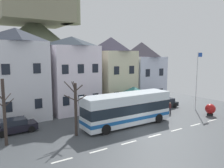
# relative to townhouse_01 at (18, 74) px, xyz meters

# --- Properties ---
(ground_plane) EXTENTS (40.00, 60.00, 0.07)m
(ground_plane) POSITION_rel_townhouse_01_xyz_m (9.56, -11.70, -5.31)
(ground_plane) COLOR #474B50
(townhouse_01) EXTENTS (6.17, 5.47, 10.56)m
(townhouse_01) POSITION_rel_townhouse_01_xyz_m (0.00, 0.00, 0.00)
(townhouse_01) COLOR silver
(townhouse_01) RESTS_ON ground_plane
(townhouse_02) EXTENTS (5.94, 5.27, 9.87)m
(townhouse_02) POSITION_rel_townhouse_01_xyz_m (6.73, -0.10, -0.34)
(townhouse_02) COLOR white
(townhouse_02) RESTS_ON ground_plane
(townhouse_03) EXTENTS (5.12, 6.83, 10.11)m
(townhouse_03) POSITION_rel_townhouse_01_xyz_m (13.24, 0.68, -0.22)
(townhouse_03) COLOR beige
(townhouse_03) RESTS_ON ground_plane
(townhouse_04) EXTENTS (5.56, 6.33, 9.55)m
(townhouse_04) POSITION_rel_townhouse_01_xyz_m (18.93, 0.43, -0.51)
(townhouse_04) COLOR silver
(townhouse_04) RESTS_ON ground_plane
(hilltop_castle) EXTENTS (36.07, 36.07, 22.95)m
(hilltop_castle) POSITION_rel_townhouse_01_xyz_m (6.91, 19.56, 2.87)
(hilltop_castle) COLOR #576049
(hilltop_castle) RESTS_ON ground_plane
(transit_bus) EXTENTS (10.13, 2.76, 3.41)m
(transit_bus) POSITION_rel_townhouse_01_xyz_m (9.31, -8.76, -3.56)
(transit_bus) COLOR white
(transit_bus) RESTS_ON ground_plane
(bus_shelter) EXTENTS (3.60, 3.60, 3.44)m
(bus_shelter) POSITION_rel_townhouse_01_xyz_m (13.03, -5.10, -2.38)
(bus_shelter) COLOR #473D33
(bus_shelter) RESTS_ON ground_plane
(parked_car_00) EXTENTS (3.94, 2.01, 1.37)m
(parked_car_00) POSITION_rel_townhouse_01_xyz_m (-1.29, -4.74, -4.61)
(parked_car_00) COLOR black
(parked_car_00) RESTS_ON ground_plane
(parked_car_01) EXTENTS (4.15, 2.17, 1.32)m
(parked_car_01) POSITION_rel_townhouse_01_xyz_m (18.49, -5.23, -4.63)
(parked_car_01) COLOR black
(parked_car_01) RESTS_ON ground_plane
(pedestrian_00) EXTENTS (0.36, 0.35, 1.58)m
(pedestrian_00) POSITION_rel_townhouse_01_xyz_m (15.29, -7.09, -4.39)
(pedestrian_00) COLOR black
(pedestrian_00) RESTS_ON ground_plane
(pedestrian_01) EXTENTS (0.35, 0.35, 1.55)m
(pedestrian_01) POSITION_rel_townhouse_01_xyz_m (17.09, -6.74, -4.41)
(pedestrian_01) COLOR black
(pedestrian_01) RESTS_ON ground_plane
(pedestrian_02) EXTENTS (0.35, 0.33, 1.62)m
(pedestrian_02) POSITION_rel_townhouse_01_xyz_m (13.43, -6.59, -4.39)
(pedestrian_02) COLOR black
(pedestrian_02) RESTS_ON ground_plane
(pedestrian_03) EXTENTS (0.35, 0.36, 1.50)m
(pedestrian_03) POSITION_rel_townhouse_01_xyz_m (16.66, -8.01, -4.43)
(pedestrian_03) COLOR #2D2D38
(pedestrian_03) RESTS_ON ground_plane
(public_bench) EXTENTS (1.74, 0.48, 0.87)m
(public_bench) POSITION_rel_townhouse_01_xyz_m (11.28, -3.49, -4.80)
(public_bench) COLOR #473828
(public_bench) RESTS_ON ground_plane
(flagpole) EXTENTS (0.95, 0.10, 7.87)m
(flagpole) POSITION_rel_townhouse_01_xyz_m (21.44, -8.36, -0.77)
(flagpole) COLOR silver
(flagpole) RESTS_ON ground_plane
(harbour_buoy) EXTENTS (1.24, 1.24, 1.49)m
(harbour_buoy) POSITION_rel_townhouse_01_xyz_m (20.17, -11.41, -4.46)
(harbour_buoy) COLOR black
(harbour_buoy) RESTS_ON ground_plane
(bare_tree_00) EXTENTS (2.19, 1.26, 5.19)m
(bare_tree_00) POSITION_rel_townhouse_01_xyz_m (3.40, -8.69, -2.56)
(bare_tree_00) COLOR #382D28
(bare_tree_00) RESTS_ON ground_plane
(bare_tree_01) EXTENTS (1.63, 1.54, 5.61)m
(bare_tree_01) POSITION_rel_townhouse_01_xyz_m (-2.44, -7.64, -2.37)
(bare_tree_01) COLOR #382D28
(bare_tree_01) RESTS_ON ground_plane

